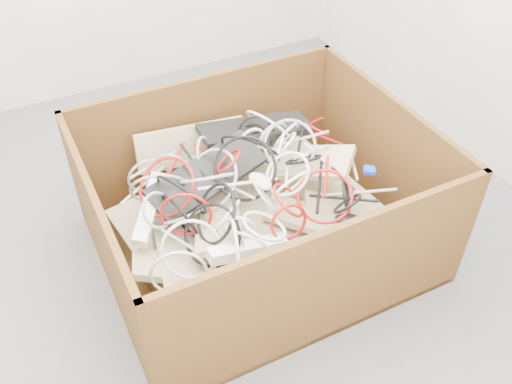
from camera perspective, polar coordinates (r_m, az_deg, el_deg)
name	(u,v)px	position (r m, az deg, el deg)	size (l,w,h in m)	color
ground	(203,246)	(2.43, -5.49, -5.48)	(3.00, 3.00, 0.00)	#555558
cardboard_box	(254,225)	(2.31, -0.17, -3.37)	(1.26, 1.05, 0.59)	#3A1A0E
keyboard_pile	(252,192)	(2.24, -0.38, 0.04)	(1.00, 0.97, 0.36)	tan
mice_scatter	(248,188)	(2.15, -0.87, 0.37)	(0.70, 0.70, 0.19)	beige
power_strip_left	(150,208)	(2.11, -10.83, -1.62)	(0.30, 0.06, 0.04)	white
power_strip_right	(248,249)	(1.92, -0.86, -5.85)	(0.29, 0.06, 0.04)	white
vga_plug	(369,170)	(2.27, 11.52, 2.20)	(0.04, 0.04, 0.02)	blue
cable_tangle	(233,187)	(2.09, -2.37, 0.53)	(1.08, 0.87, 0.41)	#A70F0B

